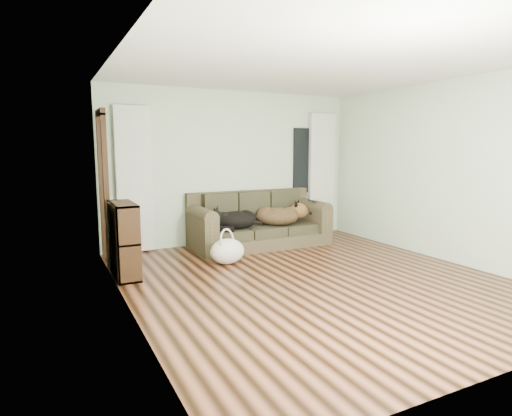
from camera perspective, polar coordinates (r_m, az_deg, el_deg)
name	(u,v)px	position (r m, az deg, el deg)	size (l,w,h in m)	color
floor	(314,280)	(5.49, 7.70, -9.44)	(5.00, 5.00, 0.00)	black
ceiling	(318,65)	(5.32, 8.26, 18.33)	(5.00, 5.00, 0.00)	white
wall_back	(233,167)	(7.44, -3.04, 5.42)	(4.50, 0.04, 2.60)	beige
wall_left	(125,183)	(4.39, -17.08, 3.19)	(0.04, 5.00, 2.60)	beige
wall_right	(445,171)	(6.78, 23.90, 4.48)	(0.04, 5.00, 2.60)	beige
curtain_left	(135,180)	(6.87, -15.89, 3.64)	(0.55, 0.08, 2.25)	silver
curtain_right	(322,174)	(8.27, 8.74, 4.57)	(0.55, 0.08, 2.25)	silver
window_pane	(305,161)	(8.10, 6.54, 6.31)	(0.50, 0.03, 1.20)	black
door_casing	(104,190)	(6.44, -19.61, 2.31)	(0.07, 0.60, 2.10)	#321F0E
sofa	(260,219)	(7.17, 0.57, -1.51)	(2.30, 0.99, 0.94)	#2E2B1D
dog_black_lab	(233,221)	(6.85, -3.06, -1.72)	(0.69, 0.48, 0.29)	black
dog_shepherd	(280,216)	(7.22, 3.16, -1.13)	(0.75, 0.53, 0.33)	black
tv_remote	(312,201)	(7.45, 7.51, 0.96)	(0.05, 0.19, 0.02)	black
tote_bag	(227,253)	(6.12, -3.85, -5.98)	(0.50, 0.39, 0.36)	beige
bookshelf	(124,238)	(5.72, -17.22, -3.84)	(0.29, 0.76, 0.95)	#321F0E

